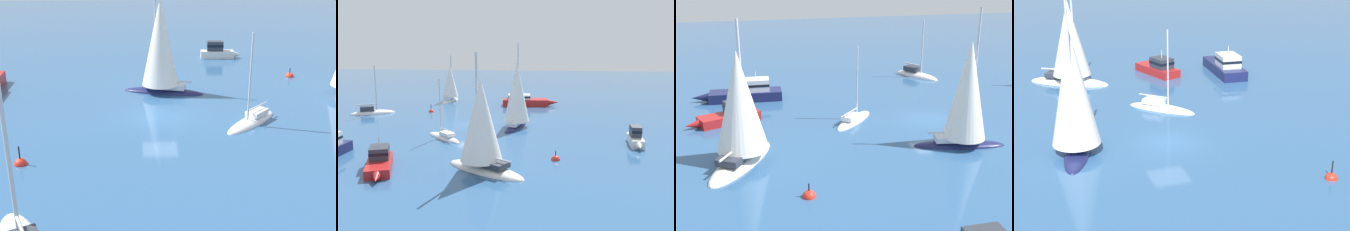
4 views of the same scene
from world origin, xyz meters
TOP-DOWN VIEW (x-y plane):
  - ground_plane at (0.00, 0.00)m, footprint 160.00×160.00m
  - sailboat at (6.24, -1.39)m, footprint 4.75×4.90m
  - sloop at (0.27, 5.80)m, footprint 6.81×3.61m
  - motor_cruiser at (16.20, -4.04)m, footprint 6.20×3.38m
  - sailboat_1 at (15.62, 4.18)m, footprint 5.64×7.44m
  - motor_cruiser_1 at (14.44, -10.24)m, footprint 8.62×2.81m
  - channel_buoy at (-7.84, -6.97)m, footprint 0.71×0.71m

SIDE VIEW (x-z plane):
  - ground_plane at x=0.00m, z-range 0.00..0.00m
  - channel_buoy at x=-7.84m, z-range -0.70..0.72m
  - sailboat at x=6.24m, z-range -3.21..3.40m
  - motor_cruiser at x=16.20m, z-range -0.58..1.87m
  - motor_cruiser_1 at x=14.44m, z-range -0.68..2.20m
  - sailboat_1 at x=15.62m, z-range -1.60..8.22m
  - sloop at x=0.27m, z-range -1.37..8.78m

